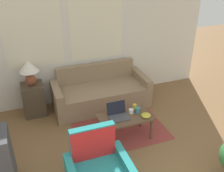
# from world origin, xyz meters

# --- Properties ---
(wall_back) EXTENTS (6.03, 0.06, 2.60)m
(wall_back) POSITION_xyz_m (-0.00, 4.00, 1.31)
(wall_back) COLOR white
(wall_back) RESTS_ON ground_plane
(rug) EXTENTS (1.65, 1.86, 0.01)m
(rug) POSITION_xyz_m (0.53, 2.92, 0.00)
(rug) COLOR brown
(rug) RESTS_ON ground_plane
(couch) EXTENTS (1.96, 0.85, 0.83)m
(couch) POSITION_xyz_m (0.47, 3.56, 0.27)
(couch) COLOR #937A5B
(couch) RESTS_ON ground_plane
(side_table) EXTENTS (0.42, 0.42, 0.65)m
(side_table) POSITION_xyz_m (-0.87, 3.69, 0.32)
(side_table) COLOR #4C3D2D
(side_table) RESTS_ON ground_plane
(table_lamp) EXTENTS (0.37, 0.37, 0.50)m
(table_lamp) POSITION_xyz_m (-0.87, 3.69, 0.97)
(table_lamp) COLOR brown
(table_lamp) RESTS_ON side_table
(coffee_table) EXTENTS (0.91, 0.50, 0.44)m
(coffee_table) POSITION_xyz_m (0.53, 2.35, 0.38)
(coffee_table) COLOR brown
(coffee_table) RESTS_ON ground_plane
(laptop) EXTENTS (0.33, 0.29, 0.24)m
(laptop) POSITION_xyz_m (0.41, 2.39, 0.49)
(laptop) COLOR #47474C
(laptop) RESTS_ON coffee_table
(cup_navy) EXTENTS (0.08, 0.08, 0.08)m
(cup_navy) POSITION_xyz_m (0.66, 2.42, 0.48)
(cup_navy) COLOR white
(cup_navy) RESTS_ON coffee_table
(cup_yellow) EXTENTS (0.07, 0.07, 0.10)m
(cup_yellow) POSITION_xyz_m (0.77, 2.51, 0.49)
(cup_yellow) COLOR gold
(cup_yellow) RESTS_ON coffee_table
(cup_white) EXTENTS (0.09, 0.09, 0.09)m
(cup_white) POSITION_xyz_m (0.78, 2.40, 0.49)
(cup_white) COLOR teal
(cup_white) RESTS_ON coffee_table
(snack_bowl) EXTENTS (0.16, 0.16, 0.06)m
(snack_bowl) POSITION_xyz_m (0.85, 2.23, 0.47)
(snack_bowl) COLOR gold
(snack_bowl) RESTS_ON coffee_table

